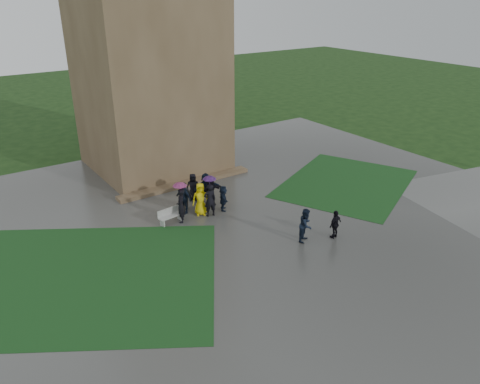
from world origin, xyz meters
TOP-DOWN VIEW (x-y plane):
  - ground at (0.00, 0.00)m, footprint 120.00×120.00m
  - plaza at (0.00, 2.00)m, footprint 34.00×34.00m
  - lawn_inset_left at (-8.50, 4.00)m, footprint 14.10×13.46m
  - lawn_inset_right at (8.50, 5.00)m, footprint 11.12×10.15m
  - tower at (0.00, 15.00)m, footprint 8.00×8.00m
  - tower_plinth at (0.00, 10.60)m, footprint 9.00×0.80m
  - bench at (-3.16, 6.54)m, footprint 1.43×0.61m
  - visitor_cluster at (-1.00, 7.04)m, footprint 3.60×3.28m
  - pedestrian_mid at (1.42, 1.04)m, footprint 0.96×0.82m
  - pedestrian_near at (2.83, 0.43)m, footprint 0.94×0.64m

SIDE VIEW (x-z plane):
  - ground at x=0.00m, z-range 0.00..0.00m
  - plaza at x=0.00m, z-range 0.00..0.02m
  - lawn_inset_left at x=-8.50m, z-range 0.02..0.03m
  - lawn_inset_right at x=8.50m, z-range 0.02..0.03m
  - tower_plinth at x=0.00m, z-range 0.02..0.24m
  - bench at x=-3.16m, z-range 0.03..0.84m
  - pedestrian_near at x=2.83m, z-range 0.02..1.50m
  - pedestrian_mid at x=1.42m, z-range 0.02..1.73m
  - visitor_cluster at x=-1.00m, z-range -0.22..2.14m
  - tower at x=0.00m, z-range 0.00..18.00m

